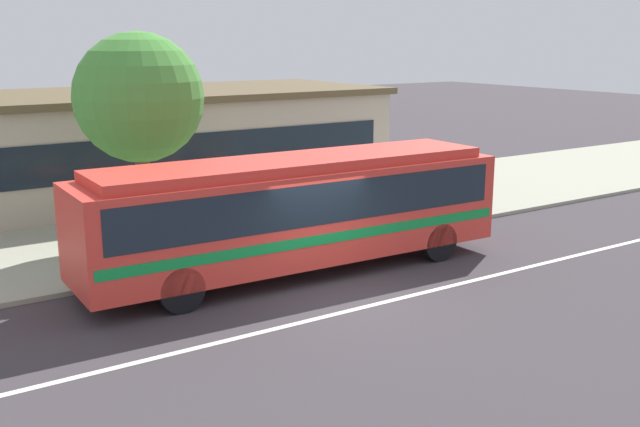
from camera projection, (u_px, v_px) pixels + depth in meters
The scene contains 10 objects.
ground_plane at pixel (340, 297), 16.61m from camera, with size 120.00×120.00×0.00m, color #3B353A.
sidewalk_slab at pixel (199, 226), 22.60m from camera, with size 60.00×8.00×0.12m, color #9C9C87.
lane_stripe_center at pixel (361, 308), 15.96m from camera, with size 56.00×0.16×0.01m, color silver.
transit_bus at pixel (297, 207), 17.98m from camera, with size 10.73×2.72×2.85m.
pedestrian_waiting_near_sign at pixel (358, 198), 21.36m from camera, with size 0.44×0.44×1.76m.
pedestrian_walking_along_curb at pixel (252, 213), 19.70m from camera, with size 0.38×0.38×1.70m.
pedestrian_standing_by_tree at pixel (309, 205), 20.46m from camera, with size 0.35×0.35×1.74m.
bus_stop_sign at pixel (400, 175), 21.98m from camera, with size 0.08×0.44×2.44m.
street_tree_near_stop at pixel (139, 98), 19.64m from camera, with size 3.42×3.42×5.69m.
station_building at pixel (106, 146), 26.41m from camera, with size 20.46×7.35×3.76m.
Camera 1 is at (-9.08, -12.86, 5.64)m, focal length 41.96 mm.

